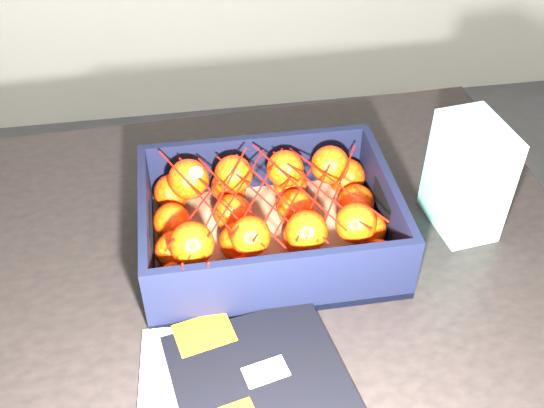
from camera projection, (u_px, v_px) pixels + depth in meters
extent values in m
cube|color=black|center=(201.00, 275.00, 0.97)|extent=(1.23, 0.85, 0.04)
cylinder|color=black|center=(429.00, 247.00, 1.54)|extent=(0.06, 0.06, 0.71)
cube|color=black|center=(271.00, 406.00, 0.77)|extent=(0.26, 0.31, 0.01)
cube|color=orange|center=(204.00, 333.00, 0.84)|extent=(0.09, 0.07, 0.00)
cube|color=white|center=(266.00, 372.00, 0.80)|extent=(0.06, 0.04, 0.00)
cube|color=brown|center=(269.00, 242.00, 0.99)|extent=(0.37, 0.28, 0.01)
cube|color=black|center=(256.00, 164.00, 1.05)|extent=(0.37, 0.01, 0.11)
cube|color=black|center=(284.00, 285.00, 0.86)|extent=(0.37, 0.01, 0.11)
cube|color=black|center=(147.00, 232.00, 0.93)|extent=(0.01, 0.25, 0.11)
cube|color=black|center=(385.00, 206.00, 0.98)|extent=(0.01, 0.25, 0.11)
sphere|color=#F73005|center=(176.00, 282.00, 0.88)|extent=(0.06, 0.06, 0.06)
sphere|color=#F73005|center=(174.00, 250.00, 0.92)|extent=(0.06, 0.06, 0.06)
sphere|color=#F73005|center=(172.00, 221.00, 0.97)|extent=(0.06, 0.06, 0.06)
sphere|color=#F73005|center=(172.00, 192.00, 1.02)|extent=(0.06, 0.06, 0.06)
sphere|color=#F73005|center=(247.00, 277.00, 0.88)|extent=(0.06, 0.06, 0.06)
sphere|color=#F73005|center=(239.00, 242.00, 0.94)|extent=(0.06, 0.06, 0.06)
sphere|color=#F73005|center=(232.00, 213.00, 0.98)|extent=(0.06, 0.06, 0.06)
sphere|color=#F73005|center=(229.00, 187.00, 1.03)|extent=(0.06, 0.06, 0.06)
sphere|color=#F73005|center=(313.00, 268.00, 0.90)|extent=(0.06, 0.06, 0.06)
sphere|color=#F73005|center=(302.00, 237.00, 0.94)|extent=(0.06, 0.06, 0.06)
sphere|color=#F73005|center=(296.00, 209.00, 0.99)|extent=(0.06, 0.06, 0.06)
sphere|color=#F73005|center=(290.00, 182.00, 1.04)|extent=(0.06, 0.06, 0.06)
sphere|color=#F73005|center=(377.00, 259.00, 0.91)|extent=(0.06, 0.06, 0.06)
sphere|color=#F73005|center=(367.00, 229.00, 0.96)|extent=(0.06, 0.06, 0.06)
sphere|color=#F73005|center=(356.00, 202.00, 1.00)|extent=(0.06, 0.06, 0.06)
sphere|color=#F73005|center=(347.00, 177.00, 1.05)|extent=(0.06, 0.06, 0.06)
sphere|color=#F73005|center=(192.00, 244.00, 0.87)|extent=(0.06, 0.06, 0.06)
sphere|color=#F73005|center=(189.00, 179.00, 0.97)|extent=(0.06, 0.06, 0.06)
sphere|color=#F73005|center=(250.00, 236.00, 0.88)|extent=(0.06, 0.06, 0.06)
sphere|color=#F73005|center=(234.00, 174.00, 0.98)|extent=(0.06, 0.06, 0.06)
sphere|color=#F73005|center=(307.00, 231.00, 0.89)|extent=(0.06, 0.06, 0.06)
sphere|color=#F73005|center=(285.00, 169.00, 0.99)|extent=(0.06, 0.06, 0.06)
sphere|color=#F73005|center=(356.00, 223.00, 0.90)|extent=(0.06, 0.06, 0.06)
sphere|color=#F73005|center=(330.00, 165.00, 1.00)|extent=(0.06, 0.06, 0.06)
cylinder|color=#B60C06|center=(198.00, 194.00, 0.92)|extent=(0.10, 0.19, 0.03)
cylinder|color=#B60C06|center=(219.00, 200.00, 0.91)|extent=(0.10, 0.19, 0.02)
cylinder|color=#B60C06|center=(240.00, 201.00, 0.92)|extent=(0.10, 0.19, 0.02)
cylinder|color=#B60C06|center=(259.00, 195.00, 0.92)|extent=(0.10, 0.19, 0.01)
cylinder|color=#B60C06|center=(280.00, 196.00, 0.92)|extent=(0.10, 0.19, 0.02)
cylinder|color=#B60C06|center=(297.00, 185.00, 0.93)|extent=(0.10, 0.19, 0.02)
cylinder|color=#B60C06|center=(319.00, 189.00, 0.92)|extent=(0.10, 0.19, 0.00)
cylinder|color=#B60C06|center=(336.00, 183.00, 0.94)|extent=(0.10, 0.19, 0.01)
cylinder|color=#B60C06|center=(199.00, 206.00, 0.91)|extent=(0.10, 0.19, 0.03)
cylinder|color=#B60C06|center=(219.00, 199.00, 0.90)|extent=(0.10, 0.19, 0.03)
cylinder|color=#B60C06|center=(238.00, 190.00, 0.92)|extent=(0.10, 0.19, 0.01)
cylinder|color=#B60C06|center=(259.00, 191.00, 0.92)|extent=(0.10, 0.19, 0.01)
cylinder|color=#B60C06|center=(279.00, 197.00, 0.92)|extent=(0.10, 0.19, 0.02)
cylinder|color=#B60C06|center=(298.00, 192.00, 0.93)|extent=(0.10, 0.19, 0.03)
cylinder|color=#B60C06|center=(318.00, 191.00, 0.93)|extent=(0.10, 0.19, 0.01)
cylinder|color=#B60C06|center=(337.00, 190.00, 0.93)|extent=(0.10, 0.19, 0.01)
cylinder|color=#B60C06|center=(185.00, 278.00, 0.83)|extent=(0.00, 0.03, 0.09)
cylinder|color=#B60C06|center=(208.00, 275.00, 0.84)|extent=(0.01, 0.04, 0.08)
cube|color=white|center=(468.00, 177.00, 0.97)|extent=(0.10, 0.13, 0.18)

